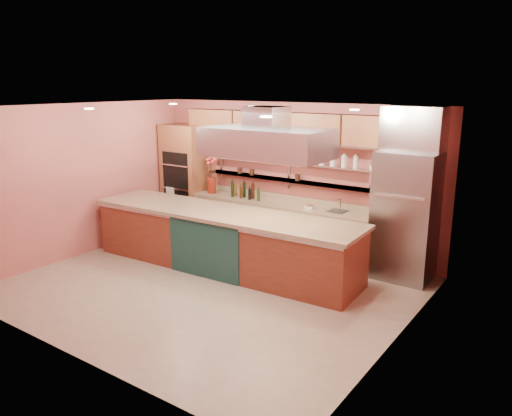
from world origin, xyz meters
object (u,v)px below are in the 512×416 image
Objects in this scene: island at (223,240)px; copper_kettle at (239,153)px; kitchen_scale at (310,206)px; green_canister at (265,154)px; flower_vase at (212,185)px; refrigerator at (405,217)px.

island is 29.62× the size of copper_kettle.
green_canister is (-1.14, 0.22, 0.83)m from kitchen_scale.
copper_kettle is at bearing 22.02° from flower_vase.
island is 1.72m from kitchen_scale.
green_canister is at bearing 0.00° from copper_kettle.
island is 2.04m from green_canister.
copper_kettle is at bearing -167.35° from kitchen_scale.
flower_vase is at bearing -160.23° from kitchen_scale.
flower_vase is (-4.06, 0.01, 0.04)m from refrigerator.
copper_kettle is (0.54, 0.22, 0.69)m from flower_vase.
green_canister is at bearing 94.05° from island.
flower_vase is 2.31m from kitchen_scale.
flower_vase is 2.10× the size of kitchen_scale.
copper_kettle is (-3.52, 0.23, 0.73)m from refrigerator.
copper_kettle is 0.63m from green_canister.
flower_vase is 1.96× the size of copper_kettle.
island is 15.10× the size of flower_vase.
refrigerator is 6.48× the size of flower_vase.
refrigerator reaches higher than island.
flower_vase is at bearing -169.36° from green_canister.
green_canister is at bearing 175.45° from refrigerator.
green_canister is at bearing -171.20° from kitchen_scale.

